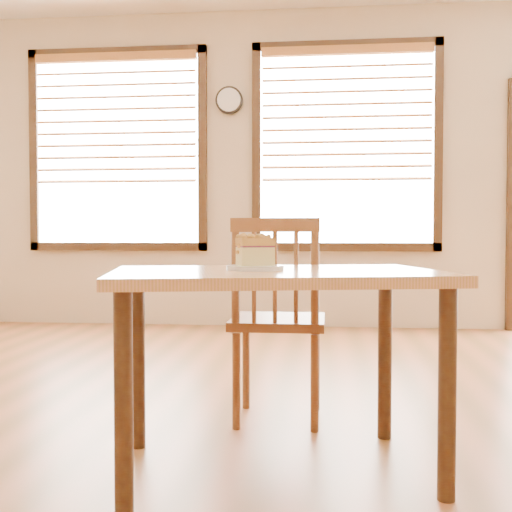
{
  "coord_description": "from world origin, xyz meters",
  "views": [
    {
      "loc": [
        0.11,
        -2.1,
        0.89
      ],
      "look_at": [
        -0.15,
        0.3,
        0.8
      ],
      "focal_mm": 45.0,
      "sensor_mm": 36.0,
      "label": 1
    }
  ],
  "objects_px": {
    "wall_clock": "(229,100)",
    "plate": "(255,268)",
    "cafe_table_main": "(275,297)",
    "cake_slice": "(255,250)",
    "cafe_chair_main": "(278,319)"
  },
  "relations": [
    {
      "from": "cafe_table_main",
      "to": "cake_slice",
      "type": "height_order",
      "value": "cake_slice"
    },
    {
      "from": "wall_clock",
      "to": "cafe_chair_main",
      "type": "bearing_deg",
      "value": -77.39
    },
    {
      "from": "cafe_table_main",
      "to": "cake_slice",
      "type": "relative_size",
      "value": 8.69
    },
    {
      "from": "cafe_chair_main",
      "to": "wall_clock",
      "type": "bearing_deg",
      "value": -77.21
    },
    {
      "from": "wall_clock",
      "to": "cake_slice",
      "type": "distance_m",
      "value": 3.97
    },
    {
      "from": "plate",
      "to": "cafe_chair_main",
      "type": "bearing_deg",
      "value": 86.4
    },
    {
      "from": "plate",
      "to": "cake_slice",
      "type": "relative_size",
      "value": 1.38
    },
    {
      "from": "wall_clock",
      "to": "plate",
      "type": "relative_size",
      "value": 1.22
    },
    {
      "from": "plate",
      "to": "cake_slice",
      "type": "xyz_separation_m",
      "value": [
        -0.0,
        -0.0,
        0.07
      ]
    },
    {
      "from": "cafe_table_main",
      "to": "plate",
      "type": "bearing_deg",
      "value": 162.59
    },
    {
      "from": "cafe_table_main",
      "to": "plate",
      "type": "distance_m",
      "value": 0.13
    },
    {
      "from": "cafe_table_main",
      "to": "cafe_chair_main",
      "type": "height_order",
      "value": "cafe_chair_main"
    },
    {
      "from": "wall_clock",
      "to": "cake_slice",
      "type": "xyz_separation_m",
      "value": [
        0.65,
        -3.69,
        -1.33
      ]
    },
    {
      "from": "wall_clock",
      "to": "plate",
      "type": "xyz_separation_m",
      "value": [
        0.65,
        -3.69,
        -1.39
      ]
    },
    {
      "from": "cafe_table_main",
      "to": "cake_slice",
      "type": "distance_m",
      "value": 0.19
    }
  ]
}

